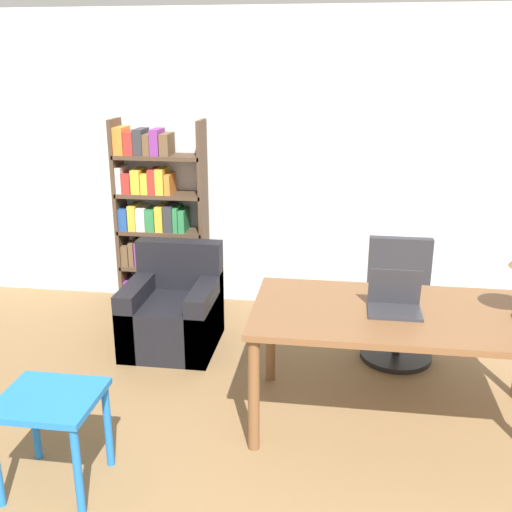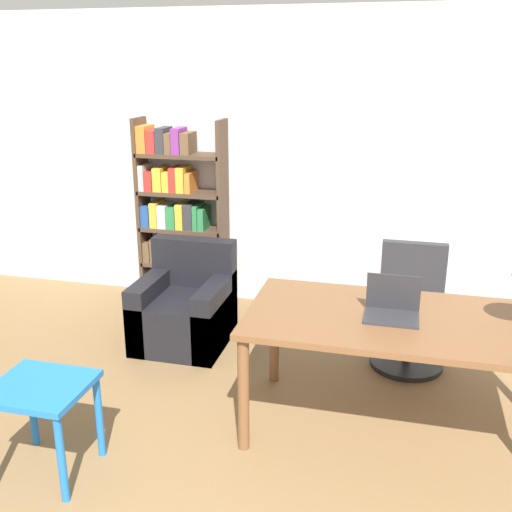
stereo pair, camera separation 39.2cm
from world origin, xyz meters
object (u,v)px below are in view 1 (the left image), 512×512
Objects in this scene: side_table_blue at (52,413)px; laptop at (395,303)px; armchair at (174,313)px; bookshelf at (157,223)px; desk at (402,324)px; office_chair at (399,306)px.

laptop is at bearing 25.96° from side_table_blue.
side_table_blue is 0.68× the size of armchair.
bookshelf is (-0.22, 2.64, 0.35)m from side_table_blue.
armchair is at bearing -66.15° from bookshelf.
desk is at bearing 25.29° from side_table_blue.
desk reaches higher than side_table_blue.
office_chair is at bearing 82.35° from laptop.
side_table_blue is at bearing -154.04° from laptop.
desk is at bearing -26.69° from armchair.
desk is 1.00m from office_chair.
side_table_blue is at bearing -136.72° from office_chair.
armchair is at bearing 152.60° from laptop.
bookshelf reaches higher than armchair.
bookshelf reaches higher than side_table_blue.
armchair is at bearing -177.04° from office_chair.
laptop is 2.70m from bookshelf.
side_table_blue is 2.67m from bookshelf.
laptop is (-0.05, 0.00, 0.14)m from desk.
desk is 0.15m from laptop.
office_chair is at bearing 85.51° from desk.
office_chair is 0.53× the size of bookshelf.
laptop is at bearing 179.01° from desk.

